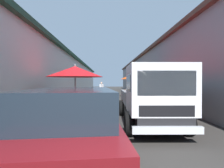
{
  "coord_description": "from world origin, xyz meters",
  "views": [
    {
      "loc": [
        -1.14,
        0.45,
        1.59
      ],
      "look_at": [
        9.98,
        0.08,
        1.45
      ],
      "focal_mm": 27.56,
      "sensor_mm": 36.0,
      "label": 1
    }
  ],
  "objects_px": {
    "delivery_truck": "(153,98)",
    "vendor_by_crates": "(130,89)",
    "parked_scooter": "(92,94)",
    "fruit_stall_far_right": "(149,82)",
    "fruit_stall_near_left": "(154,83)",
    "vendor_in_shade": "(102,88)",
    "fruit_stall_mid_lane": "(164,82)",
    "fruit_stall_far_left": "(75,76)",
    "fruit_stall_near_right": "(131,80)",
    "plastic_stool": "(76,97)",
    "hatchback_car": "(72,125)"
  },
  "relations": [
    {
      "from": "plastic_stool",
      "to": "fruit_stall_far_right",
      "type": "bearing_deg",
      "value": -121.37
    },
    {
      "from": "fruit_stall_near_left",
      "to": "hatchback_car",
      "type": "bearing_deg",
      "value": 149.66
    },
    {
      "from": "fruit_stall_near_left",
      "to": "delivery_truck",
      "type": "relative_size",
      "value": 0.51
    },
    {
      "from": "delivery_truck",
      "to": "vendor_in_shade",
      "type": "height_order",
      "value": "delivery_truck"
    },
    {
      "from": "fruit_stall_near_right",
      "to": "plastic_stool",
      "type": "relative_size",
      "value": 5.56
    },
    {
      "from": "fruit_stall_mid_lane",
      "to": "fruit_stall_far_left",
      "type": "xyz_separation_m",
      "value": [
        1.34,
        3.55,
        0.26
      ]
    },
    {
      "from": "fruit_stall_far_left",
      "to": "delivery_truck",
      "type": "xyz_separation_m",
      "value": [
        -2.07,
        -2.93,
        -0.82
      ]
    },
    {
      "from": "delivery_truck",
      "to": "vendor_by_crates",
      "type": "distance_m",
      "value": 10.42
    },
    {
      "from": "fruit_stall_near_left",
      "to": "parked_scooter",
      "type": "height_order",
      "value": "fruit_stall_near_left"
    },
    {
      "from": "fruit_stall_near_left",
      "to": "fruit_stall_far_left",
      "type": "bearing_deg",
      "value": 104.93
    },
    {
      "from": "fruit_stall_near_right",
      "to": "fruit_stall_mid_lane",
      "type": "bearing_deg",
      "value": 178.12
    },
    {
      "from": "fruit_stall_far_right",
      "to": "delivery_truck",
      "type": "height_order",
      "value": "fruit_stall_far_right"
    },
    {
      "from": "fruit_stall_near_left",
      "to": "parked_scooter",
      "type": "bearing_deg",
      "value": 28.66
    },
    {
      "from": "fruit_stall_far_left",
      "to": "vendor_in_shade",
      "type": "relative_size",
      "value": 1.58
    },
    {
      "from": "fruit_stall_near_right",
      "to": "fruit_stall_far_right",
      "type": "relative_size",
      "value": 1.06
    },
    {
      "from": "fruit_stall_mid_lane",
      "to": "delivery_truck",
      "type": "bearing_deg",
      "value": 139.66
    },
    {
      "from": "fruit_stall_near_right",
      "to": "fruit_stall_far_right",
      "type": "xyz_separation_m",
      "value": [
        -6.75,
        -0.28,
        -0.18
      ]
    },
    {
      "from": "delivery_truck",
      "to": "vendor_by_crates",
      "type": "relative_size",
      "value": 3.04
    },
    {
      "from": "fruit_stall_mid_lane",
      "to": "hatchback_car",
      "type": "distance_m",
      "value": 4.21
    },
    {
      "from": "fruit_stall_far_right",
      "to": "hatchback_car",
      "type": "height_order",
      "value": "fruit_stall_far_right"
    },
    {
      "from": "fruit_stall_near_left",
      "to": "plastic_stool",
      "type": "xyz_separation_m",
      "value": [
        5.71,
        4.99,
        -1.23
      ]
    },
    {
      "from": "fruit_stall_near_left",
      "to": "parked_scooter",
      "type": "distance_m",
      "value": 7.93
    },
    {
      "from": "fruit_stall_far_right",
      "to": "fruit_stall_near_left",
      "type": "bearing_deg",
      "value": 171.18
    },
    {
      "from": "vendor_in_shade",
      "to": "fruit_stall_near_right",
      "type": "bearing_deg",
      "value": -107.55
    },
    {
      "from": "hatchback_car",
      "to": "fruit_stall_far_right",
      "type": "bearing_deg",
      "value": -24.27
    },
    {
      "from": "fruit_stall_near_left",
      "to": "plastic_stool",
      "type": "bearing_deg",
      "value": 41.19
    },
    {
      "from": "vendor_by_crates",
      "to": "plastic_stool",
      "type": "relative_size",
      "value": 3.76
    },
    {
      "from": "delivery_truck",
      "to": "fruit_stall_far_left",
      "type": "bearing_deg",
      "value": 54.68
    },
    {
      "from": "fruit_stall_mid_lane",
      "to": "fruit_stall_far_left",
      "type": "relative_size",
      "value": 1.01
    },
    {
      "from": "fruit_stall_far_right",
      "to": "parked_scooter",
      "type": "bearing_deg",
      "value": 42.89
    },
    {
      "from": "fruit_stall_mid_lane",
      "to": "plastic_stool",
      "type": "height_order",
      "value": "fruit_stall_mid_lane"
    },
    {
      "from": "fruit_stall_far_right",
      "to": "vendor_in_shade",
      "type": "distance_m",
      "value": 8.44
    },
    {
      "from": "parked_scooter",
      "to": "vendor_in_shade",
      "type": "bearing_deg",
      "value": -13.79
    },
    {
      "from": "delivery_truck",
      "to": "plastic_stool",
      "type": "bearing_deg",
      "value": 24.97
    },
    {
      "from": "fruit_stall_far_right",
      "to": "vendor_in_shade",
      "type": "xyz_separation_m",
      "value": [
        7.72,
        3.34,
        -0.67
      ]
    },
    {
      "from": "fruit_stall_mid_lane",
      "to": "fruit_stall_near_left",
      "type": "height_order",
      "value": "fruit_stall_mid_lane"
    },
    {
      "from": "delivery_truck",
      "to": "hatchback_car",
      "type": "bearing_deg",
      "value": 135.22
    },
    {
      "from": "fruit_stall_mid_lane",
      "to": "vendor_by_crates",
      "type": "xyz_separation_m",
      "value": [
        9.67,
        -0.04,
        -0.66
      ]
    },
    {
      "from": "fruit_stall_far_left",
      "to": "fruit_stall_near_left",
      "type": "distance_m",
      "value": 3.97
    },
    {
      "from": "vendor_in_shade",
      "to": "hatchback_car",
      "type": "bearing_deg",
      "value": 179.41
    },
    {
      "from": "vendor_by_crates",
      "to": "fruit_stall_near_right",
      "type": "bearing_deg",
      "value": -10.13
    },
    {
      "from": "vendor_in_shade",
      "to": "parked_scooter",
      "type": "height_order",
      "value": "vendor_in_shade"
    },
    {
      "from": "fruit_stall_far_left",
      "to": "hatchback_car",
      "type": "height_order",
      "value": "fruit_stall_far_left"
    },
    {
      "from": "delivery_truck",
      "to": "vendor_in_shade",
      "type": "distance_m",
      "value": 13.41
    },
    {
      "from": "fruit_stall_mid_lane",
      "to": "vendor_in_shade",
      "type": "bearing_deg",
      "value": 12.13
    },
    {
      "from": "fruit_stall_mid_lane",
      "to": "vendor_by_crates",
      "type": "bearing_deg",
      "value": -0.26
    },
    {
      "from": "vendor_by_crates",
      "to": "parked_scooter",
      "type": "distance_m",
      "value": 3.59
    },
    {
      "from": "plastic_stool",
      "to": "parked_scooter",
      "type": "bearing_deg",
      "value": -45.92
    },
    {
      "from": "fruit_stall_mid_lane",
      "to": "hatchback_car",
      "type": "height_order",
      "value": "fruit_stall_mid_lane"
    },
    {
      "from": "fruit_stall_far_right",
      "to": "fruit_stall_mid_lane",
      "type": "bearing_deg",
      "value": 172.24
    }
  ]
}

